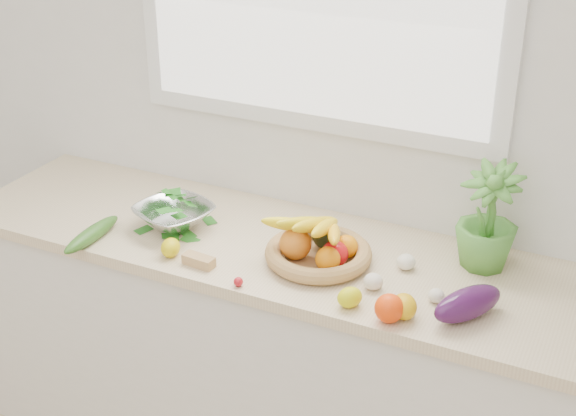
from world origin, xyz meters
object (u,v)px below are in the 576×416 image
at_px(colander_with_spinach, 174,211).
at_px(cucumber, 92,234).
at_px(apple, 335,254).
at_px(potted_herb, 488,217).
at_px(fruit_basket, 317,247).
at_px(eggplant, 468,304).

bearing_deg(colander_with_spinach, cucumber, -134.62).
bearing_deg(apple, potted_herb, 26.19).
bearing_deg(fruit_basket, eggplant, -11.82).
bearing_deg(eggplant, potted_herb, 95.24).
relative_size(eggplant, cucumber, 0.84).
bearing_deg(eggplant, cucumber, -175.46).
xyz_separation_m(apple, cucumber, (-0.78, -0.20, -0.02)).
height_order(eggplant, cucumber, eggplant).
relative_size(apple, potted_herb, 0.25).
xyz_separation_m(fruit_basket, colander_with_spinach, (-0.52, -0.01, 0.01)).
bearing_deg(fruit_basket, colander_with_spinach, -179.37).
relative_size(apple, eggplant, 0.37).
bearing_deg(cucumber, apple, 14.33).
xyz_separation_m(cucumber, potted_herb, (1.19, 0.40, 0.14)).
relative_size(cucumber, colander_with_spinach, 0.89).
bearing_deg(apple, fruit_basket, 177.37).
height_order(eggplant, potted_herb, potted_herb).
distance_m(cucumber, fruit_basket, 0.74).
distance_m(cucumber, colander_with_spinach, 0.28).
bearing_deg(apple, cucumber, -165.67).
xyz_separation_m(eggplant, potted_herb, (-0.03, 0.30, 0.12)).
distance_m(eggplant, cucumber, 1.22).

